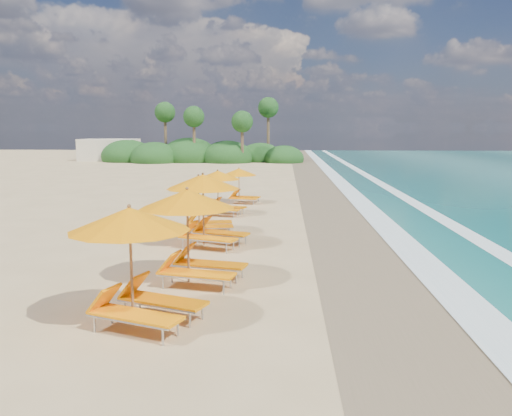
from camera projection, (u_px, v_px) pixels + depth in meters
name	position (u px, v px, depth m)	size (l,w,h in m)	color
ground	(256.00, 239.00, 20.15)	(160.00, 160.00, 0.00)	tan
wet_sand	(360.00, 240.00, 19.93)	(4.00, 160.00, 0.01)	#7F6A4B
surf_foam	(431.00, 240.00, 19.78)	(4.00, 160.00, 0.01)	white
station_0	(139.00, 258.00, 11.13)	(3.41, 3.36, 2.65)	olive
station_1	(195.00, 230.00, 14.19)	(3.27, 3.15, 2.67)	olive
station_2	(208.00, 205.00, 18.64)	(3.44, 3.38, 2.68)	olive
station_3	(203.00, 200.00, 20.92)	(2.87, 2.73, 2.43)	olive
station_4	(221.00, 190.00, 25.45)	(2.83, 2.76, 2.25)	olive
station_5	(242.00, 183.00, 29.50)	(2.45, 2.34, 2.04)	olive
treeline	(197.00, 154.00, 65.44)	(25.80, 8.80, 9.74)	#163D14
beach_building	(110.00, 150.00, 68.48)	(7.00, 5.00, 2.80)	beige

